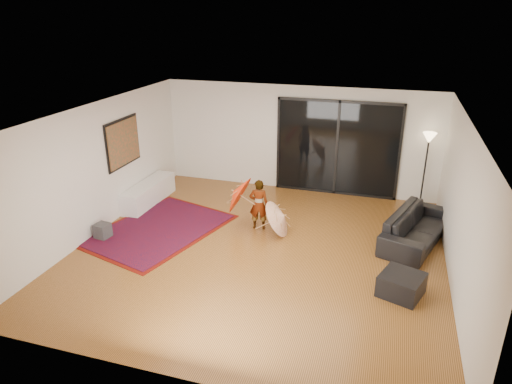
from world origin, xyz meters
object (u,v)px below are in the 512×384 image
at_px(media_console, 149,193).
at_px(sofa, 416,227).
at_px(ottoman, 401,285).
at_px(child, 259,204).

height_order(media_console, sofa, sofa).
relative_size(ottoman, child, 0.58).
bearing_deg(media_console, sofa, -0.79).
height_order(media_console, child, child).
distance_m(sofa, ottoman, 2.05).
distance_m(media_console, sofa, 6.20).
distance_m(media_console, child, 3.03).
height_order(ottoman, child, child).
distance_m(sofa, child, 3.27).
relative_size(sofa, ottoman, 3.36).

